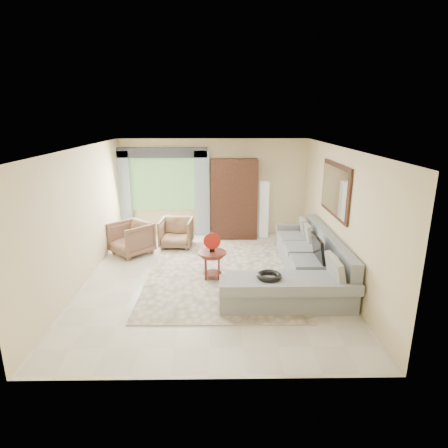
{
  "coord_description": "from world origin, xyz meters",
  "views": [
    {
      "loc": [
        0.15,
        -6.96,
        3.17
      ],
      "look_at": [
        0.25,
        0.35,
        1.05
      ],
      "focal_mm": 30.0,
      "sensor_mm": 36.0,
      "label": 1
    }
  ],
  "objects_px": {
    "armchair_right": "(176,233)",
    "potted_plant": "(143,230)",
    "floor_lamp": "(264,209)",
    "tv_screen": "(318,249)",
    "sectional_sofa": "(302,269)",
    "armoire": "(234,199)",
    "coffee_table": "(212,265)",
    "armchair_left": "(131,238)"
  },
  "relations": [
    {
      "from": "tv_screen",
      "to": "sectional_sofa",
      "type": "bearing_deg",
      "value": 169.48
    },
    {
      "from": "floor_lamp",
      "to": "coffee_table",
      "type": "bearing_deg",
      "value": -115.91
    },
    {
      "from": "coffee_table",
      "to": "potted_plant",
      "type": "bearing_deg",
      "value": 126.67
    },
    {
      "from": "tv_screen",
      "to": "potted_plant",
      "type": "height_order",
      "value": "tv_screen"
    },
    {
      "from": "tv_screen",
      "to": "coffee_table",
      "type": "relative_size",
      "value": 1.3
    },
    {
      "from": "tv_screen",
      "to": "armchair_left",
      "type": "relative_size",
      "value": 0.87
    },
    {
      "from": "armchair_right",
      "to": "potted_plant",
      "type": "xyz_separation_m",
      "value": [
        -0.94,
        0.58,
        -0.1
      ]
    },
    {
      "from": "armchair_right",
      "to": "potted_plant",
      "type": "height_order",
      "value": "armchair_right"
    },
    {
      "from": "armoire",
      "to": "floor_lamp",
      "type": "xyz_separation_m",
      "value": [
        0.8,
        0.06,
        -0.3
      ]
    },
    {
      "from": "sectional_sofa",
      "to": "armoire",
      "type": "height_order",
      "value": "armoire"
    },
    {
      "from": "potted_plant",
      "to": "floor_lamp",
      "type": "bearing_deg",
      "value": 4.46
    },
    {
      "from": "tv_screen",
      "to": "armchair_right",
      "type": "bearing_deg",
      "value": 143.76
    },
    {
      "from": "tv_screen",
      "to": "armchair_right",
      "type": "distance_m",
      "value": 3.7
    },
    {
      "from": "armoire",
      "to": "sectional_sofa",
      "type": "bearing_deg",
      "value": -66.94
    },
    {
      "from": "floor_lamp",
      "to": "armchair_right",
      "type": "bearing_deg",
      "value": -159.93
    },
    {
      "from": "sectional_sofa",
      "to": "potted_plant",
      "type": "xyz_separation_m",
      "value": [
        -3.64,
        2.71,
        -0.03
      ]
    },
    {
      "from": "sectional_sofa",
      "to": "coffee_table",
      "type": "distance_m",
      "value": 1.78
    },
    {
      "from": "tv_screen",
      "to": "armchair_right",
      "type": "relative_size",
      "value": 0.93
    },
    {
      "from": "armchair_left",
      "to": "armchair_right",
      "type": "relative_size",
      "value": 1.07
    },
    {
      "from": "sectional_sofa",
      "to": "potted_plant",
      "type": "relative_size",
      "value": 6.73
    },
    {
      "from": "armchair_right",
      "to": "floor_lamp",
      "type": "distance_m",
      "value": 2.45
    },
    {
      "from": "armchair_right",
      "to": "armoire",
      "type": "bearing_deg",
      "value": 31.88
    },
    {
      "from": "sectional_sofa",
      "to": "potted_plant",
      "type": "height_order",
      "value": "sectional_sofa"
    },
    {
      "from": "tv_screen",
      "to": "potted_plant",
      "type": "distance_m",
      "value": 4.8
    },
    {
      "from": "armchair_right",
      "to": "coffee_table",
      "type": "bearing_deg",
      "value": -59.96
    },
    {
      "from": "sectional_sofa",
      "to": "tv_screen",
      "type": "relative_size",
      "value": 4.68
    },
    {
      "from": "sectional_sofa",
      "to": "armchair_right",
      "type": "bearing_deg",
      "value": 141.8
    },
    {
      "from": "sectional_sofa",
      "to": "armchair_right",
      "type": "height_order",
      "value": "sectional_sofa"
    },
    {
      "from": "potted_plant",
      "to": "armchair_right",
      "type": "bearing_deg",
      "value": -31.76
    },
    {
      "from": "armchair_right",
      "to": "floor_lamp",
      "type": "relative_size",
      "value": 0.53
    },
    {
      "from": "armoire",
      "to": "floor_lamp",
      "type": "distance_m",
      "value": 0.86
    },
    {
      "from": "sectional_sofa",
      "to": "tv_screen",
      "type": "distance_m",
      "value": 0.51
    },
    {
      "from": "tv_screen",
      "to": "coffee_table",
      "type": "bearing_deg",
      "value": 173.03
    },
    {
      "from": "armchair_left",
      "to": "coffee_table",
      "type": "bearing_deg",
      "value": 7.6
    },
    {
      "from": "tv_screen",
      "to": "floor_lamp",
      "type": "relative_size",
      "value": 0.49
    },
    {
      "from": "coffee_table",
      "to": "potted_plant",
      "type": "xyz_separation_m",
      "value": [
        -1.87,
        2.51,
        -0.04
      ]
    },
    {
      "from": "sectional_sofa",
      "to": "armchair_right",
      "type": "distance_m",
      "value": 3.44
    },
    {
      "from": "armoire",
      "to": "floor_lamp",
      "type": "height_order",
      "value": "armoire"
    },
    {
      "from": "tv_screen",
      "to": "floor_lamp",
      "type": "distance_m",
      "value": 3.09
    },
    {
      "from": "potted_plant",
      "to": "armoire",
      "type": "xyz_separation_m",
      "value": [
        2.41,
        0.19,
        0.79
      ]
    },
    {
      "from": "potted_plant",
      "to": "armoire",
      "type": "distance_m",
      "value": 2.54
    },
    {
      "from": "armchair_left",
      "to": "armchair_right",
      "type": "bearing_deg",
      "value": 70.28
    }
  ]
}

